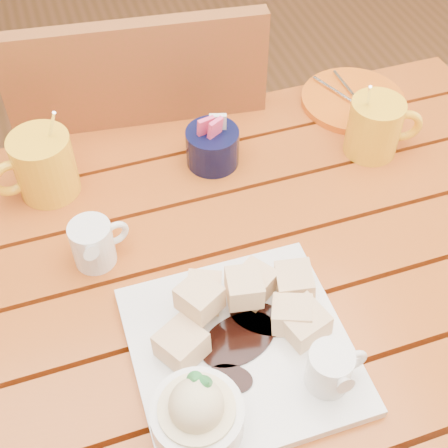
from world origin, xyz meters
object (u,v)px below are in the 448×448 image
object	(u,v)px
table	(217,328)
dessert_plate	(236,357)
orange_saucer	(354,100)
chair_far	(147,167)
coffee_mug_right	(376,126)
coffee_mug_left	(42,165)

from	to	relation	value
table	dessert_plate	distance (m)	0.19
dessert_plate	orange_saucer	bearing A→B (deg)	48.90
table	chair_far	bearing A→B (deg)	89.46
table	coffee_mug_right	distance (m)	0.42
table	chair_far	xyz separation A→B (m)	(0.00, 0.51, -0.12)
coffee_mug_left	coffee_mug_right	bearing A→B (deg)	-21.83
table	orange_saucer	xyz separation A→B (m)	(0.37, 0.32, 0.11)
dessert_plate	coffee_mug_right	xyz separation A→B (m)	(0.36, 0.32, 0.02)
dessert_plate	coffee_mug_right	world-z (taller)	coffee_mug_right
coffee_mug_right	orange_saucer	xyz separation A→B (m)	(0.03, 0.13, -0.04)
table	coffee_mug_left	xyz separation A→B (m)	(-0.19, 0.27, 0.16)
dessert_plate	chair_far	world-z (taller)	chair_far
orange_saucer	chair_far	distance (m)	0.47
coffee_mug_left	coffee_mug_right	world-z (taller)	coffee_mug_left
coffee_mug_right	orange_saucer	size ratio (longest dim) A/B	0.78
dessert_plate	chair_far	xyz separation A→B (m)	(0.02, 0.64, -0.25)
orange_saucer	table	bearing A→B (deg)	-139.61
table	orange_saucer	size ratio (longest dim) A/B	6.32
table	coffee_mug_right	bearing A→B (deg)	29.10
table	coffee_mug_left	bearing A→B (deg)	125.93
chair_far	orange_saucer	bearing A→B (deg)	159.72
coffee_mug_right	chair_far	bearing A→B (deg)	151.04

